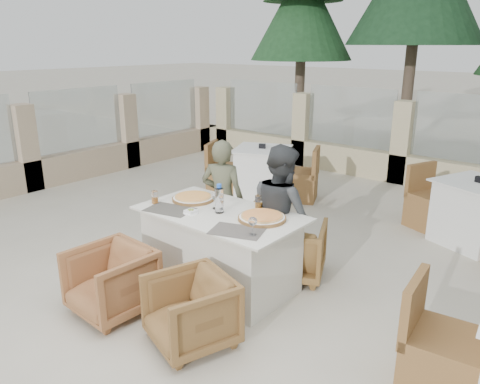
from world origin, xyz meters
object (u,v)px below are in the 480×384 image
Objects in this scene: olive_dish at (191,211)px; diner_left at (223,199)px; wine_glass_corner at (253,225)px; dining_table at (220,249)px; armchair_far_left at (220,230)px; pizza_left at (193,197)px; armchair_near_left at (111,281)px; bg_table_a at (262,172)px; beer_glass_left at (155,197)px; beer_glass_right at (259,203)px; armchair_far_right at (293,249)px; armchair_near_right at (191,311)px; pizza_right at (262,217)px; diner_right at (281,214)px; wine_glass_centre at (216,200)px; bg_table_b at (475,214)px; water_bottle at (219,198)px.

diner_left is at bearing 108.92° from olive_dish.
diner_left is at bearing 142.98° from wine_glass_corner.
dining_table is 0.79m from wine_glass_corner.
diner_left reaches higher than armchair_far_left.
pizza_left is (-0.46, 0.10, 0.41)m from dining_table.
olive_dish is at bearing 77.12° from armchair_near_left.
dining_table is at bearing 114.40° from armchair_far_left.
beer_glass_left is at bearing -99.02° from bg_table_a.
wine_glass_corner is 1.28× the size of beer_glass_right.
armchair_far_left is at bearing 69.68° from beer_glass_left.
armchair_far_right is (1.12, 0.85, -0.54)m from beer_glass_left.
olive_dish is (0.49, 0.03, -0.04)m from beer_glass_left.
armchair_near_right is at bearing -85.09° from bg_table_a.
armchair_near_left is 3.66m from bg_table_a.
pizza_right is 4.01× the size of olive_dish.
beer_glass_right is at bearing 76.46° from diner_right.
beer_glass_left is (-1.11, -0.32, 0.04)m from pizza_right.
armchair_near_left is 0.40× the size of bg_table_a.
beer_glass_right reaches higher than armchair_far_right.
beer_glass_right reaches higher than pizza_left.
armchair_far_right is 0.48× the size of diner_left.
wine_glass_centre is 1.22m from armchair_near_left.
wine_glass_centre is at bearing -175.29° from pizza_right.
wine_glass_corner is 1.44× the size of beer_glass_left.
wine_glass_centre is 0.29× the size of armchair_far_right.
pizza_left reaches higher than olive_dish.
armchair_far_left is 1.60m from armchair_near_right.
armchair_near_left is (-0.85, -1.61, 0.01)m from armchair_far_right.
olive_dish reaches higher than armchair_near_right.
beer_glass_right is 0.27m from diner_right.
diner_left is (-0.68, 0.24, -0.17)m from beer_glass_right.
diner_right is (-0.08, 1.35, 0.41)m from armchair_near_right.
diner_right is at bearing -98.36° from bg_table_b.
wine_glass_corner is 0.29× the size of armchair_far_right.
diner_left reaches higher than wine_glass_centre.
diner_right is at bearing 41.81° from wine_glass_centre.
wine_glass_centre is at bearing 139.88° from armchair_near_right.
pizza_left is 2.99× the size of beer_glass_right.
diner_left is at bearing 129.29° from water_bottle.
pizza_left is at bearing 67.71° from diner_left.
armchair_near_left is (-0.84, -1.08, -0.50)m from pizza_right.
beer_glass_right is (0.24, 0.30, -0.07)m from water_bottle.
pizza_right is 2.40× the size of wine_glass_corner.
armchair_near_left is (-0.41, -0.99, -0.08)m from dining_table.
bg_table_b is (2.07, 2.20, 0.06)m from armchair_far_left.
water_bottle is 0.13m from wine_glass_centre.
water_bottle is at bearing -166.05° from pizza_right.
wine_glass_centre is (-0.10, 0.05, 0.48)m from dining_table.
beer_glass_left is (-0.68, -0.21, -0.08)m from water_bottle.
wine_glass_centre is (-0.10, 0.06, -0.05)m from water_bottle.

